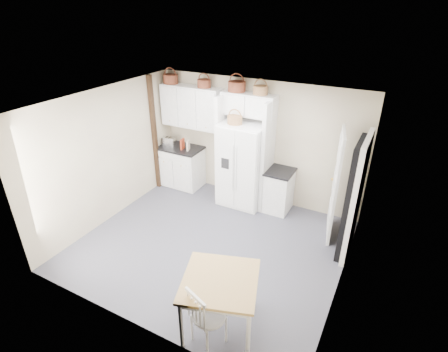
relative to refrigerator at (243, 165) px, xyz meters
The scene contains 27 objects.
floor 1.87m from the refrigerator, 84.74° to the right, with size 4.50×4.50×0.00m, color #454553.
ceiling 2.36m from the refrigerator, 84.74° to the right, with size 4.50×4.50×0.00m, color white.
wall_back 0.57m from the refrigerator, 67.89° to the left, with size 4.50×4.50×0.00m, color tan.
wall_left 2.69m from the refrigerator, 142.17° to the right, with size 4.00×4.00×0.00m, color tan.
wall_right 2.93m from the refrigerator, 34.20° to the right, with size 4.00×4.00×0.00m, color tan.
refrigerator is the anchor object (origin of this frame).
base_cab_left 1.69m from the refrigerator, behind, with size 0.99×0.63×0.92m, color silver.
base_cab_right 0.93m from the refrigerator, ahead, with size 0.49×0.59×0.86m, color silver.
dining_table 3.32m from the refrigerator, 69.93° to the right, with size 0.96×0.96×0.80m, color brown.
windsor_chair 3.59m from the refrigerator, 71.62° to the right, with size 0.45×0.41×0.92m, color silver.
counter_left 1.63m from the refrigerator, behind, with size 1.03×0.67×0.04m, color black.
counter_right 0.80m from the refrigerator, ahead, with size 0.53×0.63×0.04m, color black.
toaster 1.92m from the refrigerator, behind, with size 0.28×0.16×0.20m, color silver.
cookbook_red 1.51m from the refrigerator, behind, with size 0.04×0.16×0.24m, color #98311A.
cookbook_cream 1.36m from the refrigerator, behind, with size 0.03×0.15×0.23m, color beige.
basket_upper_a 2.43m from the refrigerator, behind, with size 0.34×0.34×0.19m, color #512D19.
basket_upper_c 1.86m from the refrigerator, 168.93° to the left, with size 0.29×0.29×0.17m, color #512D19.
basket_bridge_a 1.59m from the refrigerator, 143.59° to the left, with size 0.36×0.36×0.20m, color #512D19.
basket_bridge_b 1.57m from the refrigerator, 40.35° to the left, with size 0.29×0.29×0.17m, color brown.
basket_fridge_a 0.99m from the refrigerator, 147.41° to the right, with size 0.30×0.30×0.16m, color brown.
upper_cabinet 1.69m from the refrigerator, behind, with size 1.40×0.34×0.90m, color silver.
bridge_cabinet 1.25m from the refrigerator, 90.00° to the left, with size 1.12×0.34×0.45m, color silver.
fridge_panel_left 0.57m from the refrigerator, behind, with size 0.08×0.60×2.30m, color silver.
fridge_panel_right 0.57m from the refrigerator, ahead, with size 0.08×0.60×2.30m, color silver.
trim_post 2.11m from the refrigerator, behind, with size 0.09×0.09×2.60m, color black.
doorway_void 2.40m from the refrigerator, 15.27° to the right, with size 0.18×0.85×2.05m, color black.
door_slab 1.98m from the refrigerator, ahead, with size 0.80×0.04×2.05m, color white.
Camera 1 is at (2.59, -4.40, 3.99)m, focal length 28.00 mm.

